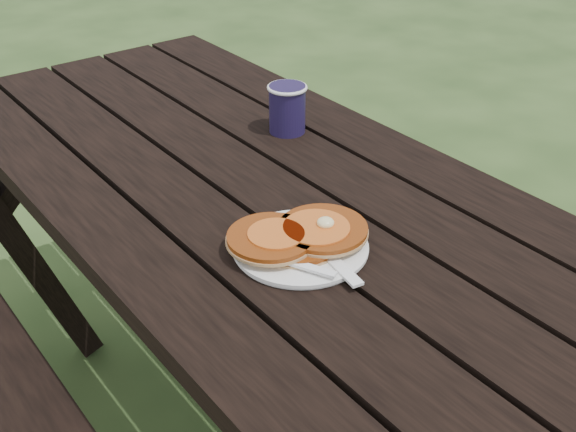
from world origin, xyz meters
TOP-DOWN VIEW (x-y plane):
  - picnic_table at (0.00, 0.00)m, footprint 1.36×1.80m
  - plate at (-0.08, -0.19)m, footprint 0.29×0.29m
  - pancake_stack at (-0.08, -0.19)m, footprint 0.23×0.18m
  - knife at (-0.07, -0.25)m, footprint 0.05×0.18m
  - fork at (-0.12, -0.25)m, footprint 0.10×0.16m
  - coffee_cup at (0.18, 0.19)m, footprint 0.09×0.09m

SIDE VIEW (x-z plane):
  - picnic_table at x=0.00m, z-range -0.01..0.74m
  - plate at x=-0.08m, z-range 0.75..0.76m
  - knife at x=-0.07m, z-range 0.76..0.76m
  - fork at x=-0.12m, z-range 0.77..0.77m
  - pancake_stack at x=-0.08m, z-range 0.76..0.79m
  - coffee_cup at x=0.18m, z-range 0.76..0.86m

